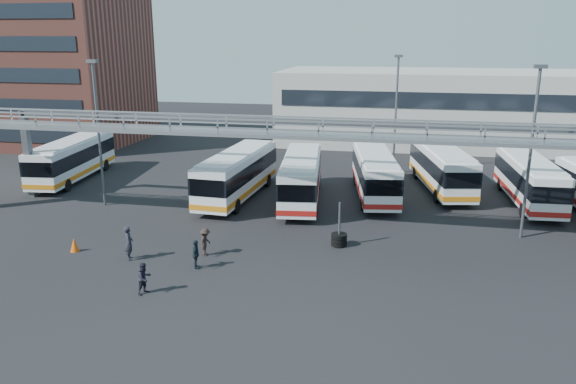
% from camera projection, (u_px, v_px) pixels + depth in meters
% --- Properties ---
extents(ground, '(140.00, 140.00, 0.00)m').
position_uv_depth(ground, '(305.00, 266.00, 29.63)').
color(ground, black).
rests_on(ground, ground).
extents(gantry, '(51.40, 5.15, 7.10)m').
position_uv_depth(gantry, '(323.00, 143.00, 33.69)').
color(gantry, gray).
rests_on(gantry, ground).
extents(apartment_building, '(18.00, 15.00, 16.00)m').
position_uv_depth(apartment_building, '(52.00, 70.00, 62.40)').
color(apartment_building, brown).
rests_on(apartment_building, ground).
extents(warehouse, '(42.00, 14.00, 8.00)m').
position_uv_depth(warehouse, '(472.00, 108.00, 62.05)').
color(warehouse, '#9E9E99').
rests_on(warehouse, ground).
extents(light_pole_left, '(0.70, 0.35, 10.21)m').
position_uv_depth(light_pole_left, '(98.00, 126.00, 38.75)').
color(light_pole_left, '#4C4F54').
rests_on(light_pole_left, ground).
extents(light_pole_mid, '(0.70, 0.35, 10.21)m').
position_uv_depth(light_pole_mid, '(531.00, 144.00, 32.35)').
color(light_pole_mid, '#4C4F54').
rests_on(light_pole_mid, ground).
extents(light_pole_back, '(0.70, 0.35, 10.21)m').
position_uv_depth(light_pole_back, '(396.00, 108.00, 48.05)').
color(light_pole_back, '#4C4F54').
rests_on(light_pole_back, ground).
extents(bus_0, '(3.69, 11.41, 3.41)m').
position_uv_depth(bus_0, '(72.00, 158.00, 46.83)').
color(bus_0, silver).
rests_on(bus_0, ground).
extents(bus_3, '(3.33, 11.64, 3.49)m').
position_uv_depth(bus_3, '(237.00, 173.00, 41.62)').
color(bus_3, silver).
rests_on(bus_3, ground).
extents(bus_4, '(3.96, 11.45, 3.41)m').
position_uv_depth(bus_4, '(301.00, 177.00, 40.68)').
color(bus_4, silver).
rests_on(bus_4, ground).
extents(bus_5, '(4.33, 11.36, 3.37)m').
position_uv_depth(bus_5, '(375.00, 172.00, 42.01)').
color(bus_5, silver).
rests_on(bus_5, ground).
extents(bus_6, '(4.78, 11.56, 3.42)m').
position_uv_depth(bus_6, '(441.00, 166.00, 43.80)').
color(bus_6, silver).
rests_on(bus_6, ground).
extents(bus_7, '(3.20, 11.02, 3.31)m').
position_uv_depth(bus_7, '(529.00, 179.00, 40.27)').
color(bus_7, silver).
rests_on(bus_7, ground).
extents(pedestrian_a, '(0.70, 0.81, 1.89)m').
position_uv_depth(pedestrian_a, '(129.00, 243.00, 30.31)').
color(pedestrian_a, '#22212A').
rests_on(pedestrian_a, ground).
extents(pedestrian_b, '(0.84, 0.92, 1.54)m').
position_uv_depth(pedestrian_b, '(144.00, 278.00, 26.34)').
color(pedestrian_b, black).
rests_on(pedestrian_b, ground).
extents(pedestrian_c, '(0.63, 1.04, 1.57)m').
position_uv_depth(pedestrian_c, '(205.00, 242.00, 30.91)').
color(pedestrian_c, black).
rests_on(pedestrian_c, ground).
extents(pedestrian_d, '(0.56, 0.98, 1.56)m').
position_uv_depth(pedestrian_d, '(196.00, 254.00, 29.18)').
color(pedestrian_d, black).
rests_on(pedestrian_d, ground).
extents(cone_right, '(0.62, 0.62, 0.78)m').
position_uv_depth(cone_right, '(74.00, 245.00, 31.58)').
color(cone_right, '#DB540C').
rests_on(cone_right, ground).
extents(tire_stack, '(0.92, 0.92, 2.63)m').
position_uv_depth(tire_stack, '(339.00, 238.00, 32.42)').
color(tire_stack, black).
rests_on(tire_stack, ground).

